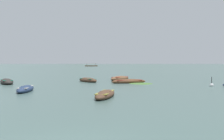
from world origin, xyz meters
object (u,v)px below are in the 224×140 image
rowboat_4 (105,94)px  rowboat_1 (7,82)px  rowboat_5 (129,81)px  rowboat_6 (120,79)px  ferry_0 (91,66)px  rowboat_7 (26,89)px  mooring_buoy (212,85)px  rowboat_0 (88,80)px

rowboat_4 → rowboat_1: bearing=133.3°
rowboat_5 → rowboat_6: (-0.67, 4.87, 0.05)m
ferry_0 → rowboat_7: bearing=-89.7°
rowboat_1 → ferry_0: size_ratio=0.45×
ferry_0 → rowboat_5: bearing=-86.3°
rowboat_6 → rowboat_7: bearing=-124.5°
rowboat_5 → mooring_buoy: mooring_buoy is taller
rowboat_0 → rowboat_5: (4.97, -2.18, -0.02)m
rowboat_1 → mooring_buoy: 22.50m
rowboat_0 → rowboat_7: rowboat_0 is taller
rowboat_5 → rowboat_0: bearing=156.3°
rowboat_0 → rowboat_6: size_ratio=1.00×
rowboat_1 → mooring_buoy: bearing=-11.1°
rowboat_0 → rowboat_4: (1.93, -14.26, -0.03)m
rowboat_7 → rowboat_0: bearing=65.7°
rowboat_6 → mooring_buoy: (8.60, -9.50, -0.13)m
mooring_buoy → rowboat_7: bearing=-168.5°
rowboat_4 → ferry_0: bearing=92.5°
rowboat_0 → rowboat_6: rowboat_6 is taller
rowboat_5 → rowboat_7: same height
rowboat_4 → rowboat_6: size_ratio=1.07×
rowboat_0 → rowboat_4: bearing=-82.3°
rowboat_4 → rowboat_5: 12.45m
rowboat_7 → mooring_buoy: bearing=11.5°
mooring_buoy → rowboat_5: bearing=149.7°
rowboat_1 → rowboat_7: size_ratio=1.10×
rowboat_1 → rowboat_4: (11.11, -11.78, -0.05)m
rowboat_5 → ferry_0: (-10.70, 165.87, 0.26)m
ferry_0 → mooring_buoy: ferry_0 is taller
rowboat_0 → rowboat_1: size_ratio=0.87×
rowboat_0 → rowboat_1: bearing=-164.9°
rowboat_1 → rowboat_6: bearing=20.9°
rowboat_5 → rowboat_7: 12.66m
rowboat_4 → rowboat_5: rowboat_5 is taller
rowboat_0 → rowboat_7: (-4.68, -10.39, -0.02)m
rowboat_7 → rowboat_5: bearing=40.4°
rowboat_0 → rowboat_6: 5.06m
rowboat_0 → rowboat_1: rowboat_1 is taller
rowboat_0 → rowboat_1: 9.51m
rowboat_1 → rowboat_5: size_ratio=1.02×
rowboat_4 → rowboat_7: 7.66m
rowboat_1 → rowboat_5: bearing=1.2°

